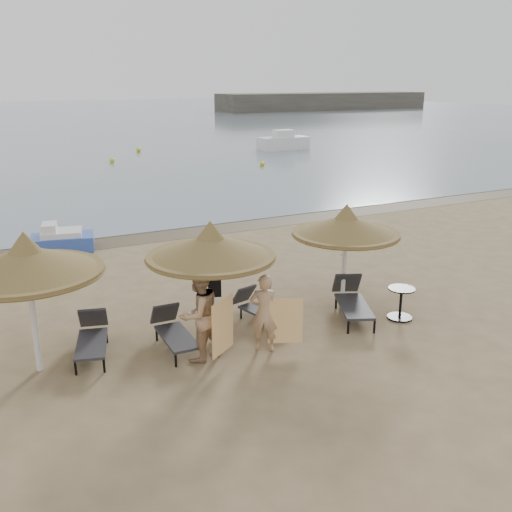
{
  "coord_description": "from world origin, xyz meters",
  "views": [
    {
      "loc": [
        -4.65,
        -9.73,
        5.37
      ],
      "look_at": [
        0.91,
        1.2,
        1.55
      ],
      "focal_mm": 40.0,
      "sensor_mm": 36.0,
      "label": 1
    }
  ],
  "objects_px": {
    "palapa_right": "(346,226)",
    "lounger_near_right": "(259,307)",
    "lounger_far_left": "(92,336)",
    "person_left": "(199,307)",
    "lounger_far_right": "(352,299)",
    "lounger_near_left": "(173,330)",
    "palapa_center": "(211,247)",
    "side_table": "(401,304)",
    "pedal_boat": "(61,240)",
    "palapa_left": "(27,261)",
    "person_right": "(265,307)"
  },
  "relations": [
    {
      "from": "palapa_right",
      "to": "lounger_near_left",
      "type": "distance_m",
      "value": 4.75
    },
    {
      "from": "lounger_far_right",
      "to": "lounger_near_left",
      "type": "bearing_deg",
      "value": -160.76
    },
    {
      "from": "pedal_boat",
      "to": "lounger_far_left",
      "type": "bearing_deg",
      "value": -82.74
    },
    {
      "from": "palapa_center",
      "to": "lounger_near_left",
      "type": "height_order",
      "value": "palapa_center"
    },
    {
      "from": "lounger_far_left",
      "to": "lounger_near_right",
      "type": "distance_m",
      "value": 3.77
    },
    {
      "from": "palapa_right",
      "to": "pedal_boat",
      "type": "relative_size",
      "value": 1.2
    },
    {
      "from": "palapa_center",
      "to": "side_table",
      "type": "relative_size",
      "value": 3.57
    },
    {
      "from": "person_left",
      "to": "palapa_left",
      "type": "bearing_deg",
      "value": -38.63
    },
    {
      "from": "side_table",
      "to": "person_left",
      "type": "relative_size",
      "value": 0.34
    },
    {
      "from": "lounger_far_left",
      "to": "side_table",
      "type": "height_order",
      "value": "lounger_far_left"
    },
    {
      "from": "palapa_center",
      "to": "lounger_far_left",
      "type": "distance_m",
      "value": 3.04
    },
    {
      "from": "lounger_near_right",
      "to": "person_left",
      "type": "relative_size",
      "value": 0.76
    },
    {
      "from": "lounger_far_right",
      "to": "pedal_boat",
      "type": "height_order",
      "value": "pedal_boat"
    },
    {
      "from": "lounger_far_left",
      "to": "palapa_right",
      "type": "bearing_deg",
      "value": 12.44
    },
    {
      "from": "pedal_boat",
      "to": "palapa_center",
      "type": "bearing_deg",
      "value": -66.67
    },
    {
      "from": "person_right",
      "to": "pedal_boat",
      "type": "xyz_separation_m",
      "value": [
        -2.55,
        9.4,
        -0.62
      ]
    },
    {
      "from": "person_left",
      "to": "lounger_far_left",
      "type": "bearing_deg",
      "value": -54.98
    },
    {
      "from": "lounger_far_right",
      "to": "side_table",
      "type": "height_order",
      "value": "lounger_far_right"
    },
    {
      "from": "side_table",
      "to": "palapa_center",
      "type": "bearing_deg",
      "value": 169.5
    },
    {
      "from": "pedal_boat",
      "to": "palapa_right",
      "type": "bearing_deg",
      "value": -44.71
    },
    {
      "from": "lounger_near_right",
      "to": "person_left",
      "type": "height_order",
      "value": "person_left"
    },
    {
      "from": "lounger_near_left",
      "to": "person_left",
      "type": "distance_m",
      "value": 1.15
    },
    {
      "from": "palapa_right",
      "to": "person_left",
      "type": "bearing_deg",
      "value": -166.42
    },
    {
      "from": "lounger_far_left",
      "to": "lounger_far_right",
      "type": "bearing_deg",
      "value": 7.0
    },
    {
      "from": "palapa_right",
      "to": "lounger_far_left",
      "type": "bearing_deg",
      "value": 177.36
    },
    {
      "from": "lounger_near_left",
      "to": "palapa_left",
      "type": "bearing_deg",
      "value": 177.65
    },
    {
      "from": "palapa_center",
      "to": "lounger_near_left",
      "type": "relative_size",
      "value": 1.54
    },
    {
      "from": "palapa_right",
      "to": "lounger_far_left",
      "type": "height_order",
      "value": "palapa_right"
    },
    {
      "from": "lounger_near_right",
      "to": "side_table",
      "type": "xyz_separation_m",
      "value": [
        3.01,
        -1.39,
        0.03
      ]
    },
    {
      "from": "lounger_far_left",
      "to": "person_left",
      "type": "distance_m",
      "value": 2.38
    },
    {
      "from": "lounger_near_left",
      "to": "person_right",
      "type": "xyz_separation_m",
      "value": [
        1.6,
        -1.06,
        0.61
      ]
    },
    {
      "from": "side_table",
      "to": "lounger_far_right",
      "type": "bearing_deg",
      "value": 142.64
    },
    {
      "from": "lounger_near_right",
      "to": "palapa_center",
      "type": "bearing_deg",
      "value": -171.52
    },
    {
      "from": "palapa_center",
      "to": "lounger_far_left",
      "type": "xyz_separation_m",
      "value": [
        -2.37,
        0.7,
        -1.77
      ]
    },
    {
      "from": "person_right",
      "to": "palapa_center",
      "type": "bearing_deg",
      "value": -11.44
    },
    {
      "from": "palapa_right",
      "to": "lounger_far_right",
      "type": "relative_size",
      "value": 1.28
    },
    {
      "from": "lounger_near_right",
      "to": "lounger_far_right",
      "type": "relative_size",
      "value": 0.84
    },
    {
      "from": "lounger_far_left",
      "to": "lounger_near_right",
      "type": "xyz_separation_m",
      "value": [
        3.76,
        -0.12,
        -0.02
      ]
    },
    {
      "from": "palapa_right",
      "to": "lounger_far_right",
      "type": "distance_m",
      "value": 1.75
    },
    {
      "from": "lounger_near_right",
      "to": "lounger_far_right",
      "type": "distance_m",
      "value": 2.23
    },
    {
      "from": "side_table",
      "to": "lounger_near_left",
      "type": "bearing_deg",
      "value": 168.62
    },
    {
      "from": "lounger_far_left",
      "to": "lounger_near_left",
      "type": "relative_size",
      "value": 1.05
    },
    {
      "from": "side_table",
      "to": "pedal_boat",
      "type": "height_order",
      "value": "pedal_boat"
    },
    {
      "from": "lounger_near_right",
      "to": "person_left",
      "type": "distance_m",
      "value": 2.37
    },
    {
      "from": "palapa_right",
      "to": "lounger_near_right",
      "type": "distance_m",
      "value": 2.84
    },
    {
      "from": "side_table",
      "to": "lounger_near_right",
      "type": "bearing_deg",
      "value": 155.13
    },
    {
      "from": "palapa_right",
      "to": "lounger_near_right",
      "type": "height_order",
      "value": "palapa_right"
    },
    {
      "from": "palapa_center",
      "to": "lounger_far_left",
      "type": "bearing_deg",
      "value": 163.54
    },
    {
      "from": "person_left",
      "to": "pedal_boat",
      "type": "distance_m",
      "value": 9.27
    },
    {
      "from": "palapa_left",
      "to": "palapa_center",
      "type": "height_order",
      "value": "palapa_left"
    }
  ]
}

